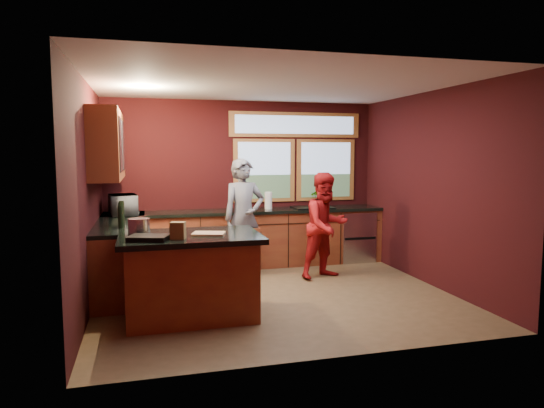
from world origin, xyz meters
name	(u,v)px	position (x,y,z in m)	size (l,w,h in m)	color
floor	(275,295)	(0.00, 0.00, 0.00)	(4.50, 4.50, 0.00)	brown
room_shell	(224,157)	(-0.60, 0.32, 1.80)	(4.52, 4.02, 2.71)	black
back_counter	(260,237)	(0.20, 1.70, 0.46)	(4.50, 0.64, 0.93)	maroon
left_counter	(121,255)	(-1.95, 0.85, 0.47)	(0.64, 2.30, 0.93)	maroon
island	(191,275)	(-1.13, -0.55, 0.48)	(1.55, 1.05, 0.95)	maroon
person_grey	(244,218)	(-0.18, 1.10, 0.88)	(0.64, 0.42, 1.76)	slate
person_red	(326,226)	(0.96, 0.69, 0.78)	(0.76, 0.59, 1.56)	#A21214
microwave	(123,205)	(-1.92, 1.52, 1.08)	(0.55, 0.37, 0.30)	#999999
potted_plant	(318,197)	(1.23, 1.75, 1.10)	(0.30, 0.26, 0.34)	#999999
paper_towel	(268,201)	(0.35, 1.70, 1.07)	(0.12, 0.12, 0.28)	white
cutting_board	(209,233)	(-0.93, -0.60, 0.95)	(0.35, 0.25, 0.02)	tan
stock_pot	(139,226)	(-1.68, -0.40, 1.03)	(0.24, 0.24, 0.18)	#B0B1B5
paper_bag	(178,230)	(-1.28, -0.80, 1.03)	(0.15, 0.12, 0.18)	brown
black_tray	(149,238)	(-1.58, -0.80, 0.97)	(0.40, 0.28, 0.05)	black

